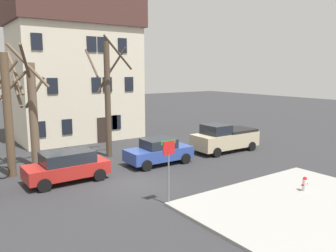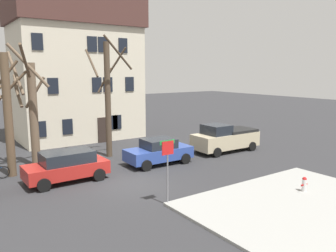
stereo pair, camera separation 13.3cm
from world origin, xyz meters
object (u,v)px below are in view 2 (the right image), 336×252
street_sign_pole (168,160)px  car_red_wagon (67,166)px  car_blue_sedan (159,151)px  tree_bare_mid (32,109)px  building_main (77,69)px  tree_bare_far (108,95)px  tree_bare_near (8,110)px  fire_hydrant (304,184)px  pickup_truck_beige (225,138)px

street_sign_pole → car_red_wagon: bearing=114.2°
car_blue_sedan → street_sign_pole: 6.89m
tree_bare_mid → car_blue_sedan: bearing=-29.1°
building_main → tree_bare_far: bearing=-95.4°
tree_bare_near → tree_bare_mid: (1.49, 1.05, -0.17)m
car_blue_sedan → fire_hydrant: bearing=-71.1°
car_blue_sedan → tree_bare_near: bearing=161.8°
tree_bare_far → street_sign_pole: (-1.61, -9.48, -2.22)m
pickup_truck_beige → car_blue_sedan: bearing=-178.9°
pickup_truck_beige → building_main: bearing=121.6°
building_main → tree_bare_near: size_ratio=1.62×
fire_hydrant → car_red_wagon: bearing=136.5°
fire_hydrant → street_sign_pole: street_sign_pole is taller
car_red_wagon → tree_bare_far: bearing=41.0°
car_blue_sedan → street_sign_pole: bearing=-119.8°
tree_bare_mid → car_blue_sedan: size_ratio=1.73×
building_main → street_sign_pole: bearing=-97.7°
car_blue_sedan → street_sign_pole: size_ratio=1.46×
tree_bare_mid → car_red_wagon: 4.77m
building_main → tree_bare_near: 11.57m
tree_bare_mid → street_sign_pole: (3.36, -9.63, -1.57)m
building_main → tree_bare_mid: building_main is taller
tree_bare_far → pickup_truck_beige: bearing=-24.3°
tree_bare_far → fire_hydrant: (4.67, -12.11, -3.79)m
building_main → pickup_truck_beige: (6.97, -11.35, -5.08)m
tree_bare_far → car_blue_sedan: bearing=-63.9°
building_main → car_blue_sedan: size_ratio=2.77×
fire_hydrant → pickup_truck_beige: bearing=70.6°
tree_bare_far → car_red_wagon: bearing=-139.0°
tree_bare_mid → pickup_truck_beige: size_ratio=1.45×
street_sign_pole → tree_bare_near: bearing=119.5°
building_main → pickup_truck_beige: building_main is taller
tree_bare_far → car_blue_sedan: (1.76, -3.60, -3.45)m
tree_bare_mid → street_sign_pole: 10.32m
building_main → tree_bare_far: 8.10m
tree_bare_mid → street_sign_pole: size_ratio=2.54×
tree_bare_far → car_red_wagon: size_ratio=1.88×
tree_bare_far → building_main: bearing=84.6°
car_red_wagon → car_blue_sedan: size_ratio=1.01×
tree_bare_far → pickup_truck_beige: 9.07m
tree_bare_mid → tree_bare_far: (4.97, -0.15, 0.65)m
pickup_truck_beige → tree_bare_near: bearing=169.6°
building_main → tree_bare_mid: bearing=-126.5°
car_red_wagon → street_sign_pole: bearing=-65.8°
building_main → car_red_wagon: 13.59m
tree_bare_near → tree_bare_far: (6.46, 0.90, 0.48)m
tree_bare_far → pickup_truck_beige: size_ratio=1.58×
car_red_wagon → car_blue_sedan: (5.98, 0.07, -0.04)m
car_red_wagon → fire_hydrant: car_red_wagon is taller
building_main → tree_bare_mid: 9.90m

